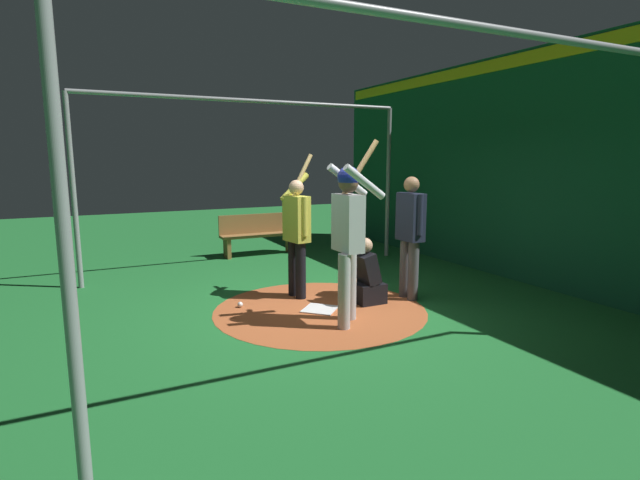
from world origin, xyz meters
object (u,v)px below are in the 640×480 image
catcher (365,278)px  baseball_0 (240,305)px  umpire (410,231)px  bench (258,234)px  batter (349,228)px  baseball_1 (365,290)px  home_plate (320,309)px  visitor (297,230)px

catcher → baseball_0: catcher is taller
umpire → bench: 4.15m
batter → baseball_0: batter is taller
batter → baseball_1: (-0.90, -1.05, -1.14)m
umpire → baseball_1: size_ratio=23.68×
batter → baseball_0: 1.93m
bench → umpire: bearing=102.4°
home_plate → batter: bearing=96.4°
catcher → umpire: (-0.68, 0.08, 0.63)m
baseball_0 → home_plate: bearing=148.4°
home_plate → umpire: bearing=177.1°
umpire → visitor: size_ratio=0.85×
home_plate → umpire: size_ratio=0.24×
bench → baseball_1: bearing=97.5°
umpire → baseball_0: size_ratio=23.68×
visitor → baseball_1: (-0.99, 0.29, -0.95)m
home_plate → catcher: (-0.71, -0.01, 0.35)m
home_plate → bench: 4.00m
umpire → catcher: bearing=-7.1°
umpire → visitor: visitor is taller
baseball_1 → home_plate: bearing=23.7°
catcher → baseball_0: bearing=-18.7°
visitor → baseball_1: 1.40m
catcher → visitor: size_ratio=0.45×
home_plate → baseball_0: (0.93, -0.57, 0.03)m
home_plate → catcher: 0.79m
home_plate → bench: size_ratio=0.26×
catcher → bench: size_ratio=0.57×
baseball_0 → baseball_1: same height
home_plate → baseball_0: bearing=-31.6°
batter → visitor: batter is taller
visitor → bench: visitor is taller
catcher → baseball_1: 0.58m
bench → baseball_0: size_ratio=21.82×
umpire → bench: bearing=-77.6°
home_plate → catcher: size_ratio=0.45×
umpire → baseball_1: bearing=-49.7°
catcher → visitor: 1.19m
visitor → bench: (-0.53, -3.24, -0.55)m
baseball_0 → visitor: bearing=-171.2°
home_plate → bench: bearing=-97.4°
bench → baseball_1: (-0.46, 3.52, -0.40)m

